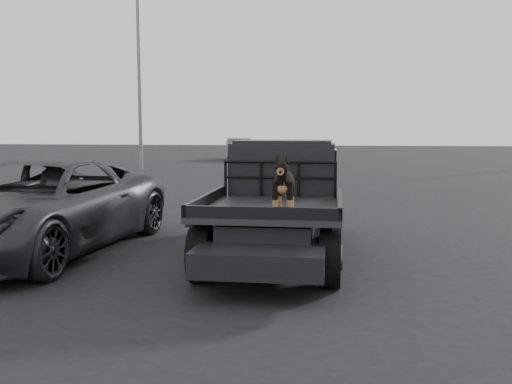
% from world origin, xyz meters
% --- Properties ---
extents(ground, '(120.00, 120.00, 0.00)m').
position_xyz_m(ground, '(0.00, 0.00, 0.00)').
color(ground, black).
rests_on(ground, ground).
extents(flatbed_ute, '(2.00, 5.40, 0.92)m').
position_xyz_m(flatbed_ute, '(-0.08, 1.64, 0.46)').
color(flatbed_ute, black).
rests_on(flatbed_ute, ground).
extents(ute_cab, '(1.72, 1.30, 0.88)m').
position_xyz_m(ute_cab, '(-0.08, 2.59, 1.36)').
color(ute_cab, black).
rests_on(ute_cab, flatbed_ute).
extents(headache_rack, '(1.80, 0.08, 0.55)m').
position_xyz_m(headache_rack, '(-0.08, 1.84, 1.20)').
color(headache_rack, black).
rests_on(headache_rack, flatbed_ute).
extents(dog, '(0.32, 0.60, 0.74)m').
position_xyz_m(dog, '(0.18, -0.19, 1.29)').
color(dog, black).
rests_on(dog, flatbed_ute).
extents(parked_suv, '(2.88, 5.57, 1.50)m').
position_xyz_m(parked_suv, '(-3.93, 1.32, 0.75)').
color(parked_suv, '#2C2C31').
rests_on(parked_suv, ground).
extents(distant_car_a, '(2.48, 4.36, 1.36)m').
position_xyz_m(distant_car_a, '(-5.27, 28.41, 0.68)').
color(distant_car_a, '#54555A').
rests_on(distant_car_a, ground).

